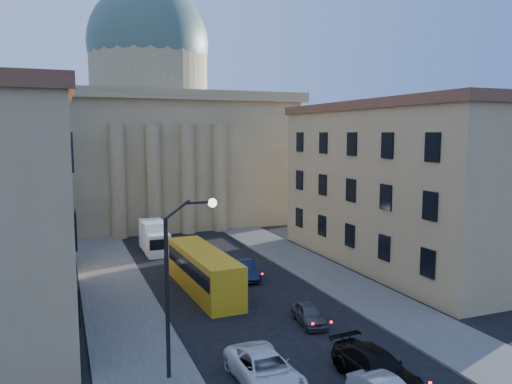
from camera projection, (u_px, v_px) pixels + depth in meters
sidewalk_left at (123, 313)px, 33.17m from camera, size 5.00×60.00×0.15m
sidewalk_right at (344, 284)px, 39.34m from camera, size 5.00×60.00×0.15m
church at (151, 133)px, 69.48m from camera, size 68.02×28.76×36.60m
building_right at (404, 183)px, 45.25m from camera, size 11.60×26.60×14.70m
street_lamp at (178, 273)px, 23.86m from camera, size 2.62×0.44×8.83m
car_left_mid at (265, 370)px, 23.71m from camera, size 2.70×5.61×1.54m
car_right_mid at (376, 367)px, 23.93m from camera, size 2.60×5.54×1.56m
car_right_far at (309, 314)px, 31.37m from camera, size 1.94×3.85×1.26m
car_right_distant at (245, 270)px, 41.07m from camera, size 1.85×4.56×1.47m
city_bus at (203, 270)px, 37.61m from camera, size 3.06×11.31×3.16m
box_truck at (155, 238)px, 50.00m from camera, size 2.29×5.61×3.06m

